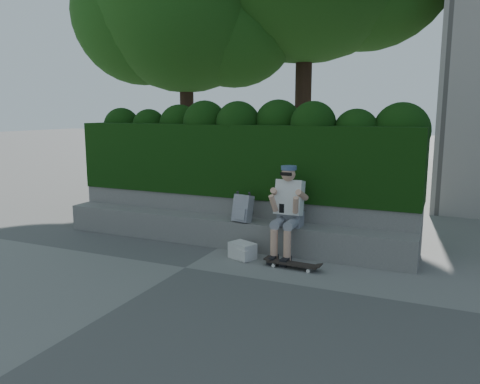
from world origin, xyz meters
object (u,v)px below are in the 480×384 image
at_px(person, 288,208).
at_px(backpack_plaid, 243,208).
at_px(skateboard, 293,264).
at_px(backpack_ground, 242,251).

relative_size(person, backpack_plaid, 3.23).
xyz_separation_m(skateboard, backpack_plaid, (-1.01, 0.57, 0.60)).
bearing_deg(person, skateboard, -63.58).
bearing_deg(skateboard, person, 119.00).
height_order(skateboard, backpack_plaid, backpack_plaid).
distance_m(person, backpack_plaid, 0.78).
distance_m(backpack_plaid, backpack_ground, 0.72).
height_order(person, backpack_ground, person).
xyz_separation_m(person, backpack_plaid, (-0.77, 0.08, -0.09)).
bearing_deg(skateboard, backpack_ground, 173.59).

